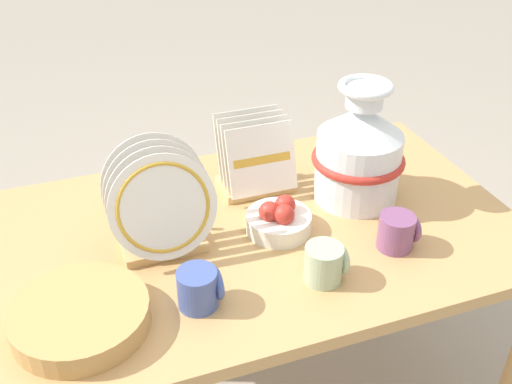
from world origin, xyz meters
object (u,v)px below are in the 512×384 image
Objects in this scene: mug_plum_glaze at (398,231)px; mug_sage_glaze at (325,263)px; dish_rack_round_plates at (160,207)px; mug_cobalt_glaze at (200,288)px; dish_rack_square_plates at (255,163)px; fruit_bowl at (279,219)px; wicker_charger_stack at (80,316)px; ceramic_vase at (359,151)px.

mug_sage_glaze is at bearing -167.11° from mug_plum_glaze.
dish_rack_round_plates is 2.80× the size of mug_plum_glaze.
dish_rack_round_plates reaches higher than mug_cobalt_glaze.
dish_rack_round_plates is 1.29× the size of dish_rack_square_plates.
dish_rack_round_plates is 0.31m from fruit_bowl.
mug_cobalt_glaze is at bearing -81.89° from dish_rack_round_plates.
mug_plum_glaze reaches higher than wicker_charger_stack.
dish_rack_round_plates is at bearing 174.73° from fruit_bowl.
ceramic_vase reaches higher than dish_rack_round_plates.
dish_rack_round_plates reaches higher than wicker_charger_stack.
ceramic_vase is at bearing 27.61° from mug_cobalt_glaze.
mug_cobalt_glaze is (0.25, -0.02, 0.02)m from wicker_charger_stack.
mug_plum_glaze is (0.24, -0.38, -0.03)m from dish_rack_square_plates.
ceramic_vase is 1.25× the size of dish_rack_round_plates.
mug_sage_glaze is at bearing -87.78° from dish_rack_square_plates.
fruit_bowl is (-0.01, -0.22, -0.05)m from dish_rack_square_plates.
dish_rack_round_plates is at bearing 42.46° from wicker_charger_stack.
mug_plum_glaze is (0.22, 0.05, 0.00)m from mug_sage_glaze.
wicker_charger_stack is 0.25m from mug_cobalt_glaze.
dish_rack_square_plates is 2.17× the size of mug_plum_glaze.
mug_sage_glaze is 0.22m from mug_plum_glaze.
ceramic_vase is 1.61× the size of dish_rack_square_plates.
mug_plum_glaze and fruit_bowl have the same top height.
dish_rack_square_plates is (0.31, 0.19, -0.04)m from dish_rack_round_plates.
mug_sage_glaze is 1.00× the size of mug_cobalt_glaze.
ceramic_vase reaches higher than fruit_bowl.
dish_rack_round_plates reaches higher than dish_rack_square_plates.
dish_rack_square_plates is 1.25× the size of fruit_bowl.
fruit_bowl is at bearing 36.79° from mug_cobalt_glaze.
wicker_charger_stack is 0.76m from mug_plum_glaze.
ceramic_vase is 3.50× the size of mug_sage_glaze.
ceramic_vase is 2.01× the size of fruit_bowl.
wicker_charger_stack is at bearing -178.93° from mug_plum_glaze.
mug_cobalt_glaze is at bearing -123.72° from dish_rack_square_plates.
dish_rack_square_plates is 2.17× the size of mug_cobalt_glaze.
fruit_bowl is at bearing -93.67° from dish_rack_square_plates.
fruit_bowl is (-0.25, 0.16, -0.01)m from mug_plum_glaze.
wicker_charger_stack is 0.54m from mug_sage_glaze.
fruit_bowl is at bearing -163.49° from ceramic_vase.
mug_plum_glaze is at bearing -32.82° from fruit_bowl.
ceramic_vase is 1.17× the size of wicker_charger_stack.
dish_rack_square_plates is at bearing 150.26° from ceramic_vase.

